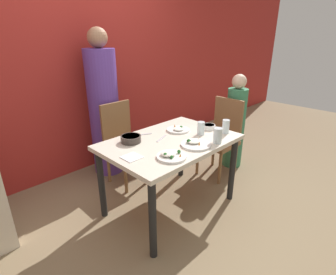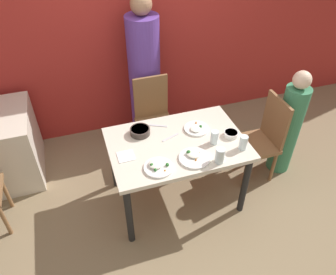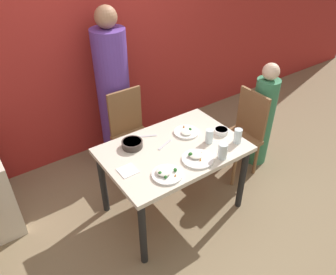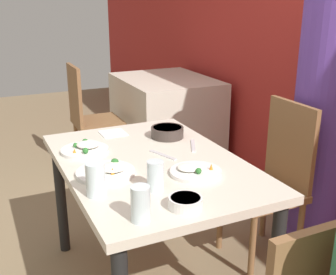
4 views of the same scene
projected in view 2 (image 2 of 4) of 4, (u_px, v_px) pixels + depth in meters
name	position (u px, v px, depth m)	size (l,w,h in m)	color
ground_plane	(176.00, 196.00, 3.38)	(10.00, 10.00, 0.00)	#847051
wall_back	(135.00, 19.00, 3.55)	(10.00, 0.06, 2.70)	#A82823
dining_table	(177.00, 150.00, 2.97)	(1.22, 0.83, 0.73)	beige
chair_adult_spot	(154.00, 117.00, 3.62)	(0.40, 0.40, 0.93)	brown
chair_child_spot	(262.00, 138.00, 3.34)	(0.40, 0.40, 0.93)	brown
person_adult	(145.00, 78.00, 3.68)	(0.35, 0.35, 1.71)	#5B3893
person_child	(288.00, 127.00, 3.37)	(0.24, 0.24, 1.20)	#387F56
bowl_curry	(140.00, 131.00, 2.99)	(0.18, 0.18, 0.06)	#3D332D
plate_rice_adult	(194.00, 157.00, 2.75)	(0.27, 0.27, 0.05)	white
plate_rice_child	(196.00, 129.00, 3.05)	(0.23, 0.23, 0.05)	white
plate_noodles	(158.00, 166.00, 2.66)	(0.24, 0.24, 0.05)	white
bowl_rice_small	(231.00, 134.00, 2.97)	(0.13, 0.13, 0.04)	white
glass_water_tall	(243.00, 143.00, 2.81)	(0.07, 0.07, 0.13)	silver
glass_water_short	(215.00, 137.00, 2.87)	(0.07, 0.07, 0.13)	silver
glass_water_center	(220.00, 155.00, 2.68)	(0.08, 0.08, 0.14)	silver
napkin_folded	(126.00, 156.00, 2.77)	(0.14, 0.14, 0.01)	white
fork_steel	(158.00, 126.00, 3.10)	(0.17, 0.10, 0.01)	silver
spoon_steel	(170.00, 137.00, 2.96)	(0.18, 0.08, 0.01)	silver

